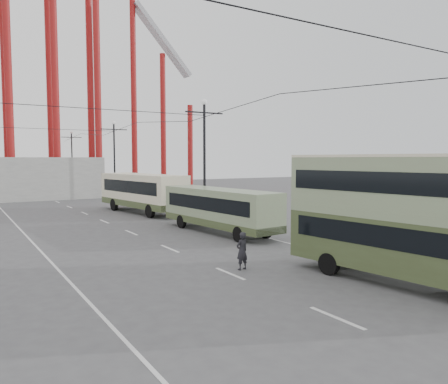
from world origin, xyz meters
TOP-DOWN VIEW (x-y plane):
  - ground at (0.00, 0.00)m, footprint 160.00×160.00m
  - road_markings at (-0.86, 19.70)m, footprint 12.52×120.00m
  - lamp_post_mid at (5.60, 18.00)m, footprint 3.20×0.44m
  - lamp_post_far at (5.60, 40.00)m, footprint 3.20×0.44m
  - lamp_post_distant at (5.60, 62.00)m, footprint 3.20×0.44m
  - roller_coaster at (-2.49, 56.89)m, footprint 52.95×5.00m
  - fairground_shed at (-6.00, 47.00)m, footprint 22.00×10.00m
  - double_decker_bus at (3.75, -0.76)m, footprint 3.48×9.49m
  - single_decker_green at (3.94, 13.07)m, footprint 3.16×10.25m
  - single_decker_cream at (3.54, 25.74)m, footprint 4.24×11.37m
  - pedestrian at (-0.20, 4.29)m, footprint 0.66×0.49m

SIDE VIEW (x-z plane):
  - ground at x=0.00m, z-range 0.00..0.00m
  - road_markings at x=-0.86m, z-range 0.00..0.01m
  - pedestrian at x=-0.20m, z-range 0.00..1.66m
  - single_decker_green at x=3.94m, z-range 0.18..3.04m
  - single_decker_cream at x=3.54m, z-range 0.22..3.67m
  - fairground_shed at x=-6.00m, z-range 0.00..5.00m
  - double_decker_bus at x=3.75m, z-range 0.30..5.28m
  - lamp_post_mid at x=5.60m, z-range 0.02..9.34m
  - lamp_post_far at x=5.60m, z-range 0.02..9.34m
  - lamp_post_distant at x=5.60m, z-range 0.02..9.34m
  - roller_coaster at x=-2.49m, z-range -4.82..50.66m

